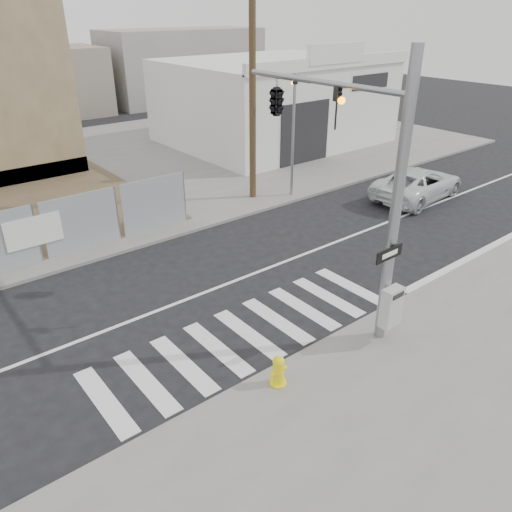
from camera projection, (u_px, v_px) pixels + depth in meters
ground at (197, 296)px, 14.92m from camera, size 100.00×100.00×0.00m
sidewalk_far at (43, 180)px, 24.65m from camera, size 50.00×20.00×0.12m
signal_pole at (313, 136)px, 12.74m from camera, size 0.96×5.87×7.00m
far_signal_pole at (294, 119)px, 21.03m from camera, size 0.16×0.20×5.60m
concrete_wall_right at (18, 112)px, 22.93m from camera, size 5.50×1.30×8.00m
auto_shop at (273, 101)px, 30.64m from camera, size 12.00×10.20×5.95m
utility_pole_right at (252, 77)px, 20.05m from camera, size 1.60×0.28×10.00m
fire_hydrant at (278, 370)px, 11.12m from camera, size 0.51×0.51×0.74m
suv at (418, 183)px, 22.17m from camera, size 5.15×2.74×1.38m
traffic_cone_d at (5, 254)px, 16.31m from camera, size 0.49×0.49×0.74m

